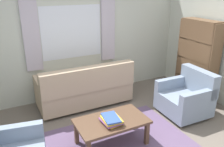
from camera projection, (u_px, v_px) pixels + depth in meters
The scene contains 7 objects.
wall_back at pixel (71, 39), 5.08m from camera, with size 5.32×0.12×2.60m, color beige.
window_with_curtains at pixel (72, 32), 4.96m from camera, with size 1.98×0.07×1.40m.
couch at pixel (85, 89), 4.89m from camera, with size 1.90×0.82×0.92m.
armchair_right at pixel (187, 97), 4.56m from camera, with size 0.84×0.86×0.88m.
coffee_table at pixel (111, 123), 3.66m from camera, with size 1.10×0.64×0.44m.
book_stack_on_table at pixel (111, 120), 3.54m from camera, with size 0.29×0.36×0.10m.
bookshelf at pixel (196, 64), 5.16m from camera, with size 0.30×0.94×1.72m.
Camera 1 is at (-1.51, -2.61, 2.40)m, focal length 37.98 mm.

